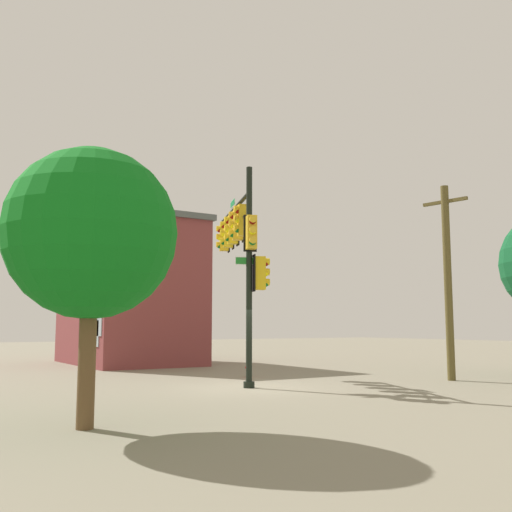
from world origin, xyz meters
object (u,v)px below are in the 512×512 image
tree_mid (91,234)px  brick_building (129,292)px  signal_pole_assembly (239,241)px  fire_hydrant (249,366)px  utility_pole (448,278)px

tree_mid → brick_building: brick_building is taller
signal_pole_assembly → fire_hydrant: (1.68, -1.44, -4.63)m
signal_pole_assembly → utility_pole: 7.88m
fire_hydrant → utility_pole: bearing=-133.6°
brick_building → tree_mid: bearing=157.8°
signal_pole_assembly → utility_pole: bearing=-117.1°
utility_pole → fire_hydrant: bearing=46.4°
fire_hydrant → tree_mid: 12.48m
signal_pole_assembly → utility_pole: signal_pole_assembly is taller
utility_pole → tree_mid: (-3.00, 14.25, 0.07)m
tree_mid → signal_pole_assembly: bearing=-48.3°
utility_pole → tree_mid: 14.56m
fire_hydrant → brick_building: 10.90m
fire_hydrant → tree_mid: size_ratio=0.15×
signal_pole_assembly → brick_building: brick_building is taller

